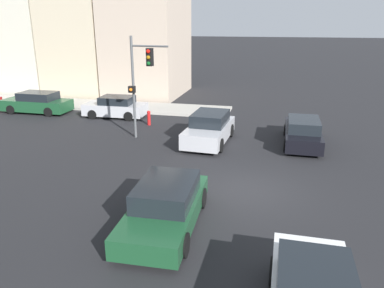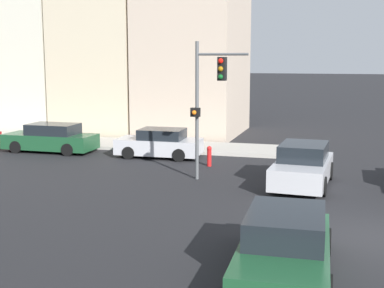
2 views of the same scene
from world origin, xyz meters
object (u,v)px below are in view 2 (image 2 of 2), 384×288
Objects in this scene: crossing_car_1 at (303,166)px; parked_car_0 at (160,144)px; traffic_signal at (208,91)px; crossing_car_0 at (285,245)px; parked_car_1 at (51,138)px; fire_hydrant at (209,155)px.

crossing_car_1 reaches higher than parked_car_0.
crossing_car_0 is at bearing 30.40° from traffic_signal.
parked_car_1 is (3.95, 13.08, -0.06)m from crossing_car_1.
fire_hydrant is (2.72, 0.63, -3.07)m from traffic_signal.
crossing_car_0 is at bearing 136.79° from parked_car_1.
crossing_car_1 reaches higher than crossing_car_0.
fire_hydrant is at bearing 151.18° from parked_car_0.
traffic_signal is 1.14× the size of crossing_car_0.
crossing_car_0 is 18.39m from parked_car_1.
crossing_car_1 reaches higher than fire_hydrant.
traffic_signal is at bearing -84.85° from crossing_car_1.
fire_hydrant is (-1.48, -2.87, -0.18)m from parked_car_0.
parked_car_0 reaches higher than fire_hydrant.
crossing_car_1 is at bearing 97.68° from traffic_signal.
parked_car_1 reaches higher than fire_hydrant.
fire_hydrant is at bearing -161.35° from traffic_signal.
crossing_car_1 is at bearing -120.95° from fire_hydrant.
crossing_car_0 reaches higher than parked_car_0.
crossing_car_1 is 5.03m from fire_hydrant.
fire_hydrant is (2.58, 4.31, -0.27)m from crossing_car_1.
crossing_car_1 is at bearing 179.78° from crossing_car_0.
crossing_car_0 is 12.18m from fire_hydrant.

